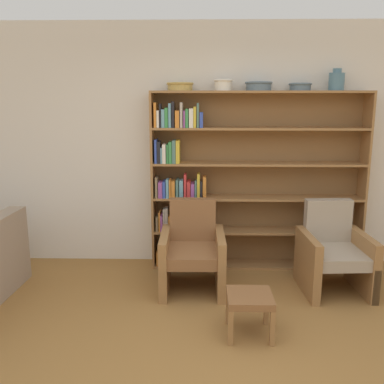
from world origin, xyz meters
The scene contains 10 objects.
wall_back centered at (0.00, 2.41, 1.38)m, with size 12.00×0.06×2.75m.
bookshelf centered at (0.21, 2.24, 0.99)m, with size 2.38×0.30×2.00m.
bowl_olive centered at (-0.42, 2.22, 2.05)m, with size 0.29×0.29×0.09m.
bowl_brass centered at (0.04, 2.22, 2.07)m, with size 0.21×0.21×0.12m.
bowl_copper centered at (0.42, 2.22, 2.05)m, with size 0.29×0.29×0.09m.
bowl_terracotta centered at (0.87, 2.22, 2.04)m, with size 0.25×0.25×0.08m.
vase_tall centered at (1.25, 2.22, 2.10)m, with size 0.16×0.16×0.23m.
armchair_leather centered at (-0.27, 1.61, 0.39)m, with size 0.65×0.69×0.89m.
armchair_cushioned centered at (1.16, 1.61, 0.39)m, with size 0.68×0.72×0.89m.
footstool centered at (0.22, 0.71, 0.29)m, with size 0.37×0.37×0.35m.
Camera 1 is at (-0.18, -2.52, 1.92)m, focal length 40.00 mm.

